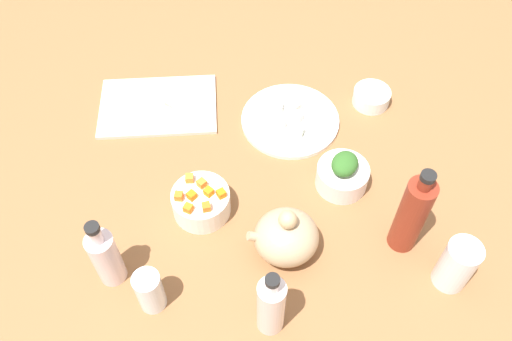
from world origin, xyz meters
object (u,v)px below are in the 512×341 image
at_px(cutting_board, 158,106).
at_px(drinking_glass_0, 457,265).
at_px(bottle_0, 106,257).
at_px(plate_tofu, 290,120).
at_px(bowl_greens, 342,177).
at_px(bowl_carrots, 201,202).
at_px(teapot, 286,237).
at_px(drinking_glass_1, 150,291).
at_px(bottle_2, 412,215).
at_px(bowl_small_side, 371,97).
at_px(bottle_1, 271,306).

bearing_deg(cutting_board, drinking_glass_0, 135.84).
bearing_deg(bottle_0, plate_tofu, -139.56).
bearing_deg(bowl_greens, bottle_0, 17.55).
height_order(bowl_carrots, drinking_glass_0, drinking_glass_0).
distance_m(teapot, drinking_glass_1, 0.31).
height_order(teapot, bottle_0, bottle_0).
relative_size(plate_tofu, drinking_glass_1, 2.34).
xyz_separation_m(bottle_2, drinking_glass_1, (0.56, 0.07, -0.06)).
xyz_separation_m(bowl_greens, bowl_small_side, (-0.14, -0.26, -0.01)).
bearing_deg(bowl_carrots, drinking_glass_0, 154.45).
xyz_separation_m(bowl_small_side, drinking_glass_1, (0.60, 0.50, 0.03)).
bearing_deg(bottle_0, teapot, -178.20).
height_order(plate_tofu, bottle_2, bottle_2).
bearing_deg(teapot, drinking_glass_1, 16.42).
bearing_deg(bottle_2, bottle_1, 25.06).
bearing_deg(bottle_1, cutting_board, -71.50).
bearing_deg(drinking_glass_0, plate_tofu, -61.96).
relative_size(plate_tofu, teapot, 1.63).
bearing_deg(bottle_0, drinking_glass_1, 138.53).
distance_m(cutting_board, bottle_2, 0.73).
height_order(bowl_small_side, bottle_0, bottle_0).
bearing_deg(bowl_greens, bowl_carrots, 5.20).
distance_m(bottle_1, drinking_glass_0, 0.40).
relative_size(bottle_2, drinking_glass_0, 1.91).
distance_m(cutting_board, bottle_0, 0.50).
relative_size(plate_tofu, drinking_glass_0, 1.94).
bearing_deg(drinking_glass_1, bottle_2, -172.45).
bearing_deg(bottle_2, plate_tofu, -64.18).
bearing_deg(bowl_greens, plate_tofu, -67.79).
distance_m(bowl_greens, bowl_carrots, 0.34).
distance_m(teapot, drinking_glass_0, 0.36).
height_order(plate_tofu, bottle_0, bottle_0).
bearing_deg(drinking_glass_0, bottle_2, -54.45).
xyz_separation_m(bowl_greens, bottle_2, (-0.10, 0.17, 0.08)).
bearing_deg(cutting_board, bottle_2, 137.66).
height_order(plate_tofu, bowl_small_side, bowl_small_side).
bearing_deg(teapot, bowl_greens, -135.70).
bearing_deg(drinking_glass_0, bottle_1, 6.62).
bearing_deg(drinking_glass_1, teapot, -163.58).
relative_size(bowl_small_side, drinking_glass_0, 0.75).
height_order(bottle_1, drinking_glass_1, bottle_1).
distance_m(bowl_greens, drinking_glass_1, 0.52).
xyz_separation_m(bowl_carrots, bottle_1, (-0.12, 0.29, 0.06)).
height_order(cutting_board, drinking_glass_0, drinking_glass_0).
distance_m(bowl_greens, bottle_2, 0.22).
xyz_separation_m(bowl_small_side, drinking_glass_0, (-0.03, 0.53, 0.05)).
bearing_deg(bowl_greens, bottle_2, 120.05).
bearing_deg(plate_tofu, bottle_2, 115.82).
relative_size(teapot, bottle_0, 0.78).
bearing_deg(bowl_greens, bottle_1, 55.56).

